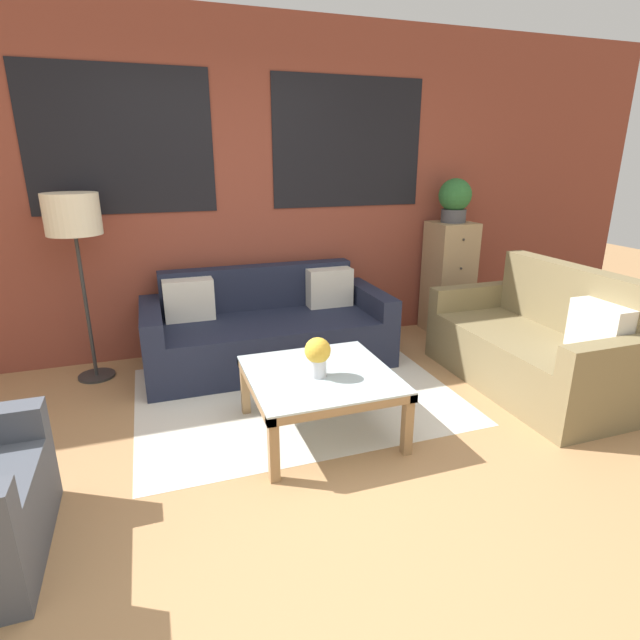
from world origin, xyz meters
TOP-DOWN VIEW (x-y plane):
  - ground_plane at (0.00, 0.00)m, footprint 16.00×16.00m
  - wall_back_brick at (0.00, 2.44)m, footprint 8.40×0.09m
  - rug at (0.10, 1.26)m, footprint 2.28×1.73m
  - couch_dark at (0.05, 1.95)m, footprint 2.01×0.88m
  - settee_vintage at (1.87, 0.83)m, footprint 0.80×1.60m
  - coffee_table at (0.10, 0.71)m, footprint 0.88×0.88m
  - floor_lamp at (-1.33, 2.09)m, footprint 0.39×0.39m
  - drawer_cabinet at (1.94, 2.17)m, footprint 0.40×0.40m
  - potted_plant at (1.94, 2.17)m, footprint 0.31×0.31m
  - flower_vase at (0.07, 0.67)m, footprint 0.16×0.16m

SIDE VIEW (x-z plane):
  - ground_plane at x=0.00m, z-range 0.00..0.00m
  - rug at x=0.10m, z-range 0.00..0.00m
  - couch_dark at x=0.05m, z-range -0.11..0.67m
  - settee_vintage at x=1.87m, z-range -0.15..0.77m
  - coffee_table at x=0.10m, z-range 0.14..0.56m
  - drawer_cabinet at x=1.94m, z-range 0.00..1.09m
  - flower_vase at x=0.07m, z-range 0.43..0.68m
  - floor_lamp at x=-1.33m, z-range 0.52..1.96m
  - potted_plant at x=1.94m, z-range 1.10..1.51m
  - wall_back_brick at x=0.00m, z-range 0.01..2.81m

